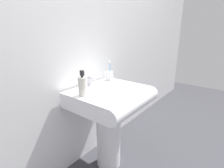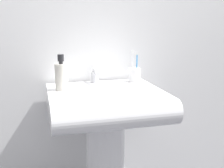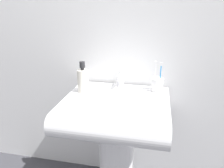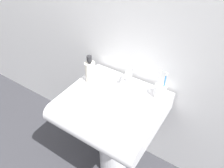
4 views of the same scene
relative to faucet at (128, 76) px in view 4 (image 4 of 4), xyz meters
The scene contains 7 objects.
ground_plane 0.79m from the faucet, 85.89° to the right, with size 6.00×6.00×0.00m, color #38383D.
wall_back 0.44m from the faucet, 81.83° to the left, with size 5.00×0.05×2.40m, color white.
sink_pedestal 0.50m from the faucet, 85.89° to the right, with size 0.21×0.21×0.61m, color white.
sink_basin 0.26m from the faucet, 86.72° to the right, with size 0.58×0.54×0.12m.
faucet is the anchor object (origin of this frame).
toothbrush_cup 0.23m from the faucet, ahead, with size 0.07×0.07×0.19m.
soap_bottle 0.24m from the faucet, 147.44° to the right, with size 0.07×0.07×0.19m.
Camera 4 is at (0.51, -0.80, 1.61)m, focal length 35.00 mm.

